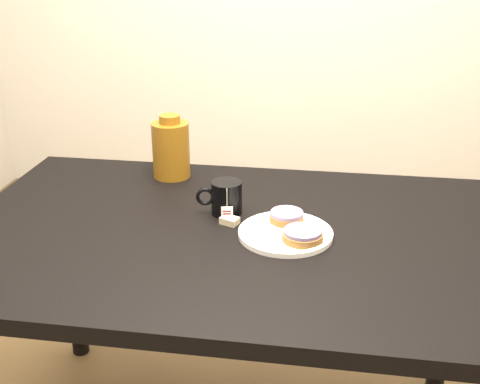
% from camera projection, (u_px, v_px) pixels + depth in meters
% --- Properties ---
extents(table, '(1.40, 0.90, 0.75)m').
position_uv_depth(table, '(231.00, 258.00, 1.55)').
color(table, black).
rests_on(table, ground_plane).
extents(plate, '(0.23, 0.23, 0.02)m').
position_uv_depth(plate, '(285.00, 233.00, 1.48)').
color(plate, white).
rests_on(plate, table).
extents(bagel_back, '(0.10, 0.10, 0.03)m').
position_uv_depth(bagel_back, '(287.00, 217.00, 1.52)').
color(bagel_back, brown).
rests_on(bagel_back, plate).
extents(bagel_front, '(0.14, 0.14, 0.03)m').
position_uv_depth(bagel_front, '(303.00, 235.00, 1.43)').
color(bagel_front, brown).
rests_on(bagel_front, plate).
extents(mug, '(0.13, 0.10, 0.09)m').
position_uv_depth(mug, '(226.00, 198.00, 1.59)').
color(mug, black).
rests_on(mug, table).
extents(teabag_pouch, '(0.05, 0.05, 0.02)m').
position_uv_depth(teabag_pouch, '(230.00, 221.00, 1.54)').
color(teabag_pouch, '#C6B793').
rests_on(teabag_pouch, table).
extents(bagel_package, '(0.12, 0.12, 0.19)m').
position_uv_depth(bagel_package, '(171.00, 149.00, 1.82)').
color(bagel_package, '#57320B').
rests_on(bagel_package, table).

